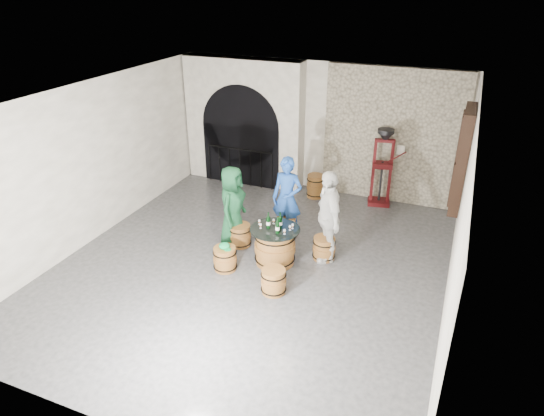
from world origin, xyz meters
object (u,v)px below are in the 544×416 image
at_px(side_barrel, 315,186).
at_px(corking_press, 383,162).
at_px(barrel_stool_near_left, 225,259).
at_px(person_blue, 287,198).
at_px(barrel_stool_right, 324,248).
at_px(person_white, 328,216).
at_px(barrel_stool_left, 240,235).
at_px(wine_bottle_center, 277,227).
at_px(wine_bottle_right, 280,222).
at_px(barrel_stool_near_right, 274,281).
at_px(barrel_stool_far, 285,229).
at_px(barrel_table, 275,246).
at_px(person_green, 232,206).
at_px(wine_bottle_left, 268,222).

xyz_separation_m(side_barrel, corking_press, (1.55, 0.19, 0.80)).
bearing_deg(corking_press, barrel_stool_near_left, -129.86).
relative_size(person_blue, corking_press, 0.94).
xyz_separation_m(barrel_stool_right, person_white, (0.04, 0.02, 0.69)).
xyz_separation_m(barrel_stool_left, wine_bottle_center, (1.00, -0.48, 0.64)).
relative_size(wine_bottle_right, corking_press, 0.17).
height_order(barrel_stool_left, person_white, person_white).
distance_m(wine_bottle_center, corking_press, 3.73).
height_order(barrel_stool_near_right, corking_press, corking_press).
relative_size(barrel_stool_right, barrel_stool_near_left, 1.00).
bearing_deg(barrel_stool_far, corking_press, 58.48).
distance_m(barrel_stool_left, corking_press, 3.87).
distance_m(barrel_table, barrel_stool_left, 0.98).
height_order(person_green, person_blue, person_blue).
bearing_deg(person_blue, side_barrel, 91.38).
bearing_deg(barrel_stool_left, person_blue, 44.66).
relative_size(barrel_stool_far, barrel_stool_right, 1.00).
relative_size(person_blue, wine_bottle_center, 5.40).
xyz_separation_m(person_green, wine_bottle_left, (0.96, -0.43, 0.04)).
bearing_deg(person_blue, wine_bottle_center, -77.23).
distance_m(barrel_stool_near_right, person_white, 1.67).
bearing_deg(side_barrel, barrel_stool_left, -103.74).
bearing_deg(wine_bottle_right, person_green, 163.43).
xyz_separation_m(barrel_stool_far, barrel_stool_near_right, (0.49, -1.86, 0.00)).
bearing_deg(side_barrel, barrel_table, -86.29).
xyz_separation_m(barrel_stool_left, wine_bottle_left, (0.77, -0.35, 0.64)).
height_order(barrel_stool_far, person_blue, person_blue).
bearing_deg(wine_bottle_center, wine_bottle_left, 152.35).
bearing_deg(side_barrel, barrel_stool_near_right, -82.40).
distance_m(barrel_stool_near_left, side_barrel, 3.81).
bearing_deg(barrel_stool_near_left, barrel_table, 36.31).
bearing_deg(barrel_table, barrel_stool_near_left, -143.69).
bearing_deg(barrel_stool_near_left, person_green, 107.57).
xyz_separation_m(barrel_stool_left, barrel_stool_far, (0.76, 0.61, 0.00)).
xyz_separation_m(barrel_stool_far, barrel_stool_near_left, (-0.63, -1.53, 0.00)).
height_order(barrel_stool_right, person_blue, person_blue).
xyz_separation_m(barrel_stool_far, wine_bottle_right, (0.22, -0.89, 0.64)).
height_order(person_white, wine_bottle_right, person_white).
distance_m(person_blue, side_barrel, 2.20).
xyz_separation_m(barrel_stool_right, wine_bottle_center, (-0.73, -0.63, 0.64)).
xyz_separation_m(barrel_stool_near_left, corking_press, (2.12, 3.95, 0.86)).
bearing_deg(side_barrel, corking_press, 7.06).
distance_m(barrel_stool_far, barrel_stool_near_left, 1.65).
bearing_deg(wine_bottle_right, wine_bottle_center, -82.65).
bearing_deg(wine_bottle_left, side_barrel, 91.37).
bearing_deg(wine_bottle_left, barrel_stool_near_right, -62.29).
bearing_deg(corking_press, side_barrel, 175.40).
bearing_deg(barrel_stool_near_right, barrel_stool_far, 104.66).
xyz_separation_m(barrel_stool_near_right, wine_bottle_center, (-0.24, 0.77, 0.64)).
bearing_deg(barrel_stool_right, wine_bottle_right, -150.51).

